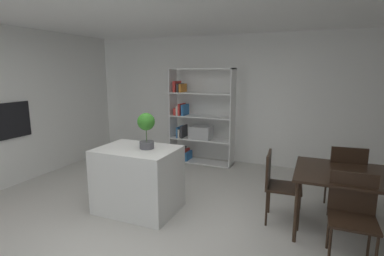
{
  "coord_description": "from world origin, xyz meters",
  "views": [
    {
      "loc": [
        1.76,
        -2.9,
        1.91
      ],
      "look_at": [
        0.09,
        1.06,
        1.08
      ],
      "focal_mm": 27.72,
      "sensor_mm": 36.0,
      "label": 1
    }
  ],
  "objects_px": {
    "potted_plant_on_island": "(146,127)",
    "dining_chair_near": "(352,209)",
    "dining_chair_island_side": "(276,180)",
    "dining_chair_far": "(346,174)",
    "kitchen_island": "(138,179)",
    "built_in_oven": "(13,120)",
    "dining_table": "(349,178)",
    "open_bookshelf": "(197,122)"
  },
  "relations": [
    {
      "from": "potted_plant_on_island",
      "to": "dining_chair_near",
      "type": "bearing_deg",
      "value": -2.95
    },
    {
      "from": "potted_plant_on_island",
      "to": "dining_chair_island_side",
      "type": "bearing_deg",
      "value": 13.11
    },
    {
      "from": "dining_chair_far",
      "to": "dining_chair_island_side",
      "type": "bearing_deg",
      "value": 26.83
    },
    {
      "from": "kitchen_island",
      "to": "dining_chair_far",
      "type": "bearing_deg",
      "value": 19.95
    },
    {
      "from": "built_in_oven",
      "to": "dining_table",
      "type": "distance_m",
      "value": 5.06
    },
    {
      "from": "dining_chair_island_side",
      "to": "dining_chair_near",
      "type": "height_order",
      "value": "dining_chair_island_side"
    },
    {
      "from": "dining_table",
      "to": "dining_chair_near",
      "type": "height_order",
      "value": "dining_chair_near"
    },
    {
      "from": "kitchen_island",
      "to": "potted_plant_on_island",
      "type": "bearing_deg",
      "value": 17.89
    },
    {
      "from": "kitchen_island",
      "to": "dining_chair_far",
      "type": "xyz_separation_m",
      "value": [
        2.61,
        0.95,
        0.12
      ]
    },
    {
      "from": "dining_chair_far",
      "to": "dining_chair_island_side",
      "type": "xyz_separation_m",
      "value": [
        -0.82,
        -0.52,
        -0.02
      ]
    },
    {
      "from": "kitchen_island",
      "to": "dining_chair_island_side",
      "type": "height_order",
      "value": "dining_chair_island_side"
    },
    {
      "from": "dining_table",
      "to": "dining_chair_island_side",
      "type": "xyz_separation_m",
      "value": [
        -0.81,
        -0.01,
        -0.14
      ]
    },
    {
      "from": "dining_table",
      "to": "open_bookshelf",
      "type": "bearing_deg",
      "value": 144.18
    },
    {
      "from": "dining_chair_island_side",
      "to": "kitchen_island",
      "type": "bearing_deg",
      "value": 99.95
    },
    {
      "from": "kitchen_island",
      "to": "dining_chair_near",
      "type": "bearing_deg",
      "value": -1.88
    },
    {
      "from": "dining_chair_island_side",
      "to": "dining_table",
      "type": "bearing_deg",
      "value": -93.1
    },
    {
      "from": "built_in_oven",
      "to": "dining_table",
      "type": "xyz_separation_m",
      "value": [
        5.03,
        0.4,
        -0.43
      ]
    },
    {
      "from": "dining_chair_near",
      "to": "dining_chair_far",
      "type": "bearing_deg",
      "value": 88.98
    },
    {
      "from": "open_bookshelf",
      "to": "dining_chair_far",
      "type": "xyz_separation_m",
      "value": [
        2.71,
        -1.43,
        -0.31
      ]
    },
    {
      "from": "built_in_oven",
      "to": "potted_plant_on_island",
      "type": "distance_m",
      "value": 2.56
    },
    {
      "from": "potted_plant_on_island",
      "to": "open_bookshelf",
      "type": "distance_m",
      "value": 2.37
    },
    {
      "from": "open_bookshelf",
      "to": "dining_table",
      "type": "height_order",
      "value": "open_bookshelf"
    },
    {
      "from": "dining_table",
      "to": "dining_chair_near",
      "type": "bearing_deg",
      "value": -90.08
    },
    {
      "from": "built_in_oven",
      "to": "open_bookshelf",
      "type": "distance_m",
      "value": 3.32
    },
    {
      "from": "open_bookshelf",
      "to": "dining_table",
      "type": "relative_size",
      "value": 1.65
    },
    {
      "from": "kitchen_island",
      "to": "dining_chair_island_side",
      "type": "relative_size",
      "value": 1.19
    },
    {
      "from": "dining_chair_far",
      "to": "kitchen_island",
      "type": "bearing_deg",
      "value": 14.45
    },
    {
      "from": "potted_plant_on_island",
      "to": "open_bookshelf",
      "type": "xyz_separation_m",
      "value": [
        -0.22,
        2.34,
        -0.31
      ]
    },
    {
      "from": "open_bookshelf",
      "to": "dining_table",
      "type": "bearing_deg",
      "value": -35.82
    },
    {
      "from": "dining_table",
      "to": "dining_chair_far",
      "type": "relative_size",
      "value": 1.25
    },
    {
      "from": "dining_chair_island_side",
      "to": "dining_chair_near",
      "type": "distance_m",
      "value": 0.96
    },
    {
      "from": "open_bookshelf",
      "to": "dining_chair_island_side",
      "type": "relative_size",
      "value": 2.19
    },
    {
      "from": "built_in_oven",
      "to": "open_bookshelf",
      "type": "height_order",
      "value": "open_bookshelf"
    },
    {
      "from": "built_in_oven",
      "to": "dining_chair_far",
      "type": "bearing_deg",
      "value": 10.29
    },
    {
      "from": "built_in_oven",
      "to": "potted_plant_on_island",
      "type": "height_order",
      "value": "built_in_oven"
    },
    {
      "from": "built_in_oven",
      "to": "kitchen_island",
      "type": "height_order",
      "value": "built_in_oven"
    },
    {
      "from": "dining_table",
      "to": "dining_chair_far",
      "type": "height_order",
      "value": "dining_chair_far"
    },
    {
      "from": "built_in_oven",
      "to": "dining_chair_island_side",
      "type": "relative_size",
      "value": 0.66
    },
    {
      "from": "kitchen_island",
      "to": "open_bookshelf",
      "type": "xyz_separation_m",
      "value": [
        -0.1,
        2.38,
        0.43
      ]
    },
    {
      "from": "built_in_oven",
      "to": "dining_chair_near",
      "type": "relative_size",
      "value": 0.66
    },
    {
      "from": "dining_chair_far",
      "to": "open_bookshelf",
      "type": "bearing_deg",
      "value": -33.4
    },
    {
      "from": "built_in_oven",
      "to": "dining_chair_island_side",
      "type": "bearing_deg",
      "value": 5.36
    }
  ]
}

